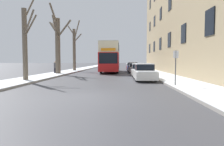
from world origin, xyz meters
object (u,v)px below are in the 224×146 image
at_px(double_decker_bus, 110,56).
at_px(parked_car_2, 135,68).
at_px(bare_tree_left_1, 57,42).
at_px(parked_car_0, 144,73).
at_px(street_sign_post, 176,66).
at_px(parked_car_1, 139,70).
at_px(parked_car_3, 133,67).
at_px(parked_car_4, 131,66).
at_px(bare_tree_left_0, 26,41).
at_px(bare_tree_left_2, 74,48).
at_px(pedestrian_left_sidewalk, 55,67).

xyz_separation_m(double_decker_bus, parked_car_2, (3.57, -1.17, -1.73)).
relative_size(bare_tree_left_1, parked_car_0, 1.85).
distance_m(parked_car_0, street_sign_post, 4.99).
height_order(double_decker_bus, parked_car_0, double_decker_bus).
distance_m(bare_tree_left_1, parked_car_1, 10.42).
relative_size(double_decker_bus, street_sign_post, 4.50).
bearing_deg(street_sign_post, bare_tree_left_1, 133.86).
distance_m(parked_car_1, parked_car_3, 11.82).
xyz_separation_m(parked_car_1, parked_car_4, (0.00, 16.69, -0.01)).
xyz_separation_m(bare_tree_left_1, parked_car_1, (9.73, -1.75, -3.29)).
relative_size(double_decker_bus, parked_car_0, 2.33).
relative_size(bare_tree_left_0, parked_car_4, 1.95).
bearing_deg(parked_car_0, parked_car_2, 90.00).
xyz_separation_m(double_decker_bus, parked_car_1, (3.57, -7.19, -1.73)).
bearing_deg(bare_tree_left_2, bare_tree_left_0, -90.19).
distance_m(bare_tree_left_0, parked_car_4, 25.39).
relative_size(bare_tree_left_2, double_decker_bus, 0.77).
height_order(bare_tree_left_0, parked_car_0, bare_tree_left_0).
relative_size(bare_tree_left_2, parked_car_0, 1.79).
distance_m(parked_car_0, parked_car_2, 11.08).
xyz_separation_m(double_decker_bus, parked_car_0, (3.57, -12.25, -1.70)).
xyz_separation_m(bare_tree_left_0, parked_car_1, (9.60, 6.66, -2.61)).
xyz_separation_m(bare_tree_left_1, bare_tree_left_2, (0.19, 8.00, -0.22)).
bearing_deg(bare_tree_left_0, parked_car_4, 67.66).
relative_size(bare_tree_left_2, pedestrian_left_sidewalk, 4.92).
relative_size(bare_tree_left_1, pedestrian_left_sidewalk, 5.08).
xyz_separation_m(parked_car_3, parked_car_4, (-0.00, 4.88, -0.05)).
bearing_deg(parked_car_1, parked_car_3, 90.00).
bearing_deg(parked_car_2, bare_tree_left_0, -127.10).
height_order(bare_tree_left_0, parked_car_2, bare_tree_left_0).
bearing_deg(street_sign_post, double_decker_bus, 106.22).
bearing_deg(double_decker_bus, parked_car_1, -63.60).
height_order(parked_car_0, parked_car_4, parked_car_0).
height_order(bare_tree_left_0, pedestrian_left_sidewalk, bare_tree_left_0).
distance_m(double_decker_bus, parked_car_1, 8.22).
xyz_separation_m(double_decker_bus, street_sign_post, (4.94, -17.00, -1.03)).
distance_m(bare_tree_left_1, double_decker_bus, 8.37).
height_order(bare_tree_left_0, bare_tree_left_2, bare_tree_left_2).
bearing_deg(parked_car_3, bare_tree_left_2, -167.80).
xyz_separation_m(bare_tree_left_2, double_decker_bus, (5.97, -2.56, -1.34)).
bearing_deg(double_decker_bus, bare_tree_left_1, -138.56).
xyz_separation_m(bare_tree_left_0, parked_car_4, (9.60, 23.36, -2.62)).
bearing_deg(bare_tree_left_1, bare_tree_left_2, 88.64).
bearing_deg(parked_car_3, street_sign_post, -86.37).
height_order(double_decker_bus, pedestrian_left_sidewalk, double_decker_bus).
distance_m(bare_tree_left_1, bare_tree_left_2, 8.01).
bearing_deg(parked_car_1, pedestrian_left_sidewalk, 165.61).
height_order(parked_car_2, pedestrian_left_sidewalk, pedestrian_left_sidewalk).
bearing_deg(double_decker_bus, bare_tree_left_2, 156.80).
height_order(parked_car_2, street_sign_post, street_sign_post).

